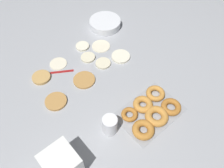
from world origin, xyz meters
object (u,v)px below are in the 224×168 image
pancake_4 (121,56)px  container_stack (61,165)px  pancake_8 (82,46)px  pancake_7 (58,63)px  pancake_5 (103,63)px  batter_bowl (105,23)px  pancake_2 (101,46)px  pancake_6 (56,101)px  donut_tray (151,112)px  pancake_3 (88,57)px  pancake_1 (84,80)px  paper_cup (110,125)px  pancake_0 (41,77)px  spatula (78,70)px

pancake_4 → container_stack: bearing=-151.7°
pancake_8 → pancake_7: bearing=-173.4°
pancake_5 → batter_bowl: batter_bowl is taller
pancake_2 → pancake_6: 0.46m
pancake_2 → donut_tray: bearing=-102.0°
pancake_5 → pancake_3: bearing=112.2°
pancake_1 → paper_cup: paper_cup is taller
pancake_0 → pancake_1: bearing=-44.4°
pancake_3 → donut_tray: donut_tray is taller
pancake_3 → spatula: size_ratio=0.37×
pancake_2 → donut_tray: size_ratio=0.35×
pancake_0 → pancake_7: bearing=13.0°
container_stack → pancake_0: bearing=69.8°
paper_cup → pancake_8: bearing=66.5°
pancake_0 → pancake_2: size_ratio=0.89×
pancake_8 → donut_tray: donut_tray is taller
pancake_0 → spatula: 0.21m
pancake_8 → container_stack: (-0.50, -0.55, 0.06)m
pancake_6 → batter_bowl: batter_bowl is taller
pancake_3 → pancake_7: 0.17m
pancake_1 → spatula: pancake_1 is taller
pancake_8 → batter_bowl: 0.24m
pancake_1 → pancake_7: size_ratio=1.21×
pancake_2 → batter_bowl: (0.14, 0.13, 0.02)m
pancake_8 → pancake_0: bearing=-170.8°
pancake_0 → pancake_2: bearing=-2.4°
pancake_3 → paper_cup: paper_cup is taller
pancake_2 → pancake_8: size_ratio=1.38×
container_stack → pancake_5: bearing=35.4°
donut_tray → paper_cup: 0.22m
pancake_6 → paper_cup: paper_cup is taller
container_stack → donut_tray: bearing=-5.7°
pancake_8 → pancake_5: bearing=-87.6°
pancake_5 → container_stack: (-0.51, -0.36, 0.06)m
pancake_4 → batter_bowl: bearing=68.2°
container_stack → spatula: bearing=48.1°
pancake_4 → pancake_7: size_ratio=1.11×
pancake_2 → pancake_4: 0.15m
batter_bowl → pancake_1: bearing=-143.6°
pancake_4 → spatula: 0.26m
pancake_3 → container_stack: bearing=-136.0°
spatula → batter_bowl: bearing=60.7°
pancake_4 → donut_tray: (-0.14, -0.38, 0.01)m
spatula → pancake_0: bearing=-171.7°
pancake_5 → donut_tray: bearing=-94.3°
pancake_5 → spatula: 0.15m
pancake_1 → paper_cup: (-0.08, -0.32, 0.04)m
paper_cup → pancake_1: bearing=75.0°
pancake_7 → pancake_8: (0.19, 0.02, 0.00)m
pancake_5 → pancake_4: bearing=-13.4°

